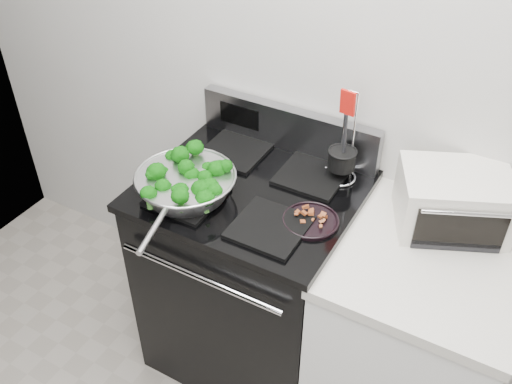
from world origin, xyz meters
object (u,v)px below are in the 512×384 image
Objects in this scene: gas_range at (252,273)px; toaster_oven at (453,200)px; skillet at (186,183)px; bacon_plate at (311,218)px; utensil_holder at (341,164)px.

gas_range reaches higher than toaster_oven.
skillet is at bearing 177.86° from toaster_oven.
utensil_holder is at bearing 92.06° from bacon_plate.
gas_range reaches higher than bacon_plate.
skillet is (-0.18, -0.16, 0.52)m from gas_range.
skillet is 0.93m from toaster_oven.
gas_range is 0.89m from toaster_oven.
bacon_plate is (0.28, -0.08, 0.48)m from gas_range.
skillet is at bearing -131.81° from utensil_holder.
skillet is 0.58m from utensil_holder.
bacon_plate is (0.45, 0.09, -0.04)m from skillet.
skillet is 1.53× the size of utensil_holder.
bacon_plate is 0.29m from utensil_holder.
toaster_oven is (0.68, 0.18, 0.54)m from gas_range.
toaster_oven is at bearing 32.53° from bacon_plate.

